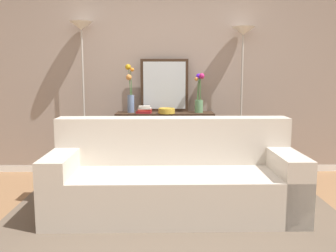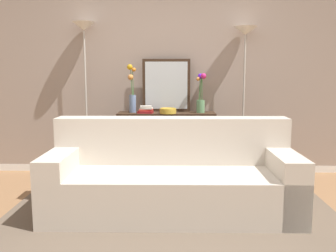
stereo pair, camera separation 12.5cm
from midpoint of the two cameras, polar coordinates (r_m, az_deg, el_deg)
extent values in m
cube|color=#936B47|center=(3.15, -1.76, -16.75)|extent=(16.00, 16.00, 0.02)
cube|color=white|center=(5.07, -1.25, -6.35)|extent=(12.00, 0.15, 0.09)
cube|color=gray|center=(4.92, -1.31, 11.39)|extent=(12.00, 0.14, 3.01)
cube|color=brown|center=(3.49, -0.09, -13.91)|extent=(3.11, 2.04, 0.01)
cube|color=beige|center=(3.51, -0.10, -10.21)|extent=(2.31, 0.91, 0.42)
cube|color=beige|center=(3.71, -0.19, -2.20)|extent=(2.30, 0.28, 0.46)
cube|color=beige|center=(3.62, -16.82, -8.53)|extent=(0.25, 0.89, 0.60)
cube|color=beige|center=(3.65, 16.46, -8.36)|extent=(0.25, 0.89, 0.60)
cube|color=#382619|center=(4.63, -1.26, 1.92)|extent=(1.22, 0.34, 0.03)
cube|color=#382619|center=(4.75, -1.24, -6.11)|extent=(1.12, 0.29, 0.01)
cube|color=#382619|center=(4.59, -8.59, -3.44)|extent=(0.05, 0.05, 0.80)
cube|color=#382619|center=(4.58, 6.07, -3.44)|extent=(0.05, 0.05, 0.80)
cube|color=#382619|center=(4.88, -8.11, -2.75)|extent=(0.05, 0.05, 0.80)
cube|color=#382619|center=(4.86, 5.68, -2.75)|extent=(0.05, 0.05, 0.80)
cylinder|color=#B7B2A8|center=(4.98, -13.26, -7.27)|extent=(0.26, 0.26, 0.02)
cylinder|color=#B7B2A8|center=(4.82, -13.62, 3.37)|extent=(0.02, 0.02, 1.82)
cone|color=silver|center=(4.84, -14.01, 14.79)|extent=(0.28, 0.28, 0.10)
cylinder|color=#B7B2A8|center=(4.94, 10.23, -7.29)|extent=(0.26, 0.26, 0.02)
cylinder|color=#B7B2A8|center=(4.78, 10.50, 3.06)|extent=(0.02, 0.02, 1.76)
cone|color=silver|center=(4.79, 10.79, 14.21)|extent=(0.28, 0.28, 0.10)
cube|color=#382619|center=(4.75, -1.26, 6.29)|extent=(0.61, 0.02, 0.67)
cube|color=silver|center=(4.74, -1.26, 6.29)|extent=(0.54, 0.01, 0.60)
cylinder|color=#6B84AD|center=(4.66, -6.53, 3.43)|extent=(0.09, 0.09, 0.22)
cylinder|color=#3D7538|center=(4.64, -6.72, 6.90)|extent=(0.03, 0.04, 0.35)
sphere|color=gold|center=(4.63, -6.98, 9.04)|extent=(0.07, 0.07, 0.07)
cylinder|color=#3D7538|center=(4.63, -6.67, 6.13)|extent=(0.03, 0.02, 0.22)
sphere|color=#D7873D|center=(4.62, -6.85, 7.49)|extent=(0.07, 0.07, 0.07)
cylinder|color=#3D7538|center=(4.63, -6.48, 6.71)|extent=(0.02, 0.02, 0.31)
sphere|color=orange|center=(4.62, -6.34, 8.65)|extent=(0.05, 0.05, 0.05)
cylinder|color=#669E6B|center=(4.64, 4.02, 3.06)|extent=(0.10, 0.10, 0.16)
cylinder|color=#3D7538|center=(4.62, 4.24, 5.81)|extent=(0.01, 0.04, 0.29)
sphere|color=#D04C3A|center=(4.62, 4.51, 7.60)|extent=(0.06, 0.06, 0.06)
cylinder|color=#3D7538|center=(4.62, 4.22, 5.87)|extent=(0.02, 0.03, 0.30)
sphere|color=#C32270|center=(4.60, 4.46, 7.72)|extent=(0.07, 0.07, 0.07)
cylinder|color=#3D7538|center=(4.64, 4.02, 5.85)|extent=(0.02, 0.01, 0.29)
sphere|color=#5C1CE5|center=(4.65, 4.01, 7.66)|extent=(0.07, 0.07, 0.07)
cylinder|color=#3D7538|center=(4.63, 3.86, 5.65)|extent=(0.02, 0.04, 0.26)
sphere|color=#D7873C|center=(4.63, 3.64, 7.26)|extent=(0.05, 0.05, 0.05)
cylinder|color=gold|center=(4.52, -1.02, 2.31)|extent=(0.20, 0.20, 0.06)
torus|color=gold|center=(4.52, -1.02, 2.71)|extent=(0.20, 0.20, 0.01)
cube|color=maroon|center=(4.56, -4.51, 2.15)|extent=(0.20, 0.14, 0.03)
cube|color=#BC3328|center=(4.56, -4.41, 2.47)|extent=(0.18, 0.13, 0.02)
cube|color=silver|center=(4.56, -4.41, 2.72)|extent=(0.16, 0.11, 0.02)
cube|color=silver|center=(4.55, -4.45, 2.97)|extent=(0.15, 0.11, 0.02)
cube|color=slate|center=(4.80, -6.94, -7.04)|extent=(0.05, 0.17, 0.13)
cube|color=maroon|center=(4.80, -6.38, -7.15)|extent=(0.04, 0.18, 0.11)
cube|color=tan|center=(4.79, -5.92, -7.17)|extent=(0.03, 0.17, 0.10)
cube|color=navy|center=(4.79, -5.42, -7.13)|extent=(0.05, 0.17, 0.11)
cube|color=#BC3328|center=(4.78, -4.82, -7.18)|extent=(0.05, 0.16, 0.11)
cube|color=#B77F33|center=(4.78, -4.17, -7.22)|extent=(0.05, 0.16, 0.10)
cube|color=#236033|center=(4.78, -3.62, -7.24)|extent=(0.03, 0.17, 0.10)
camera|label=1|loc=(0.06, -90.89, -0.13)|focal=39.46mm
camera|label=2|loc=(0.06, 89.11, 0.13)|focal=39.46mm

